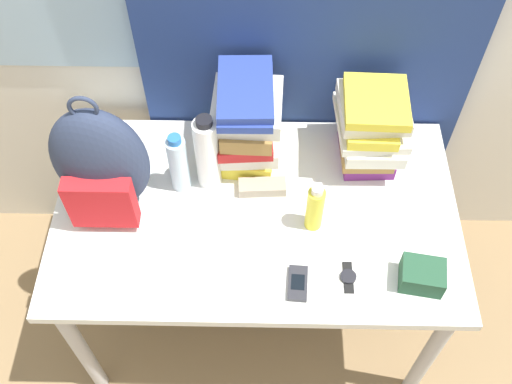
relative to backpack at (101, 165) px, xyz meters
name	(u,v)px	position (x,y,z in m)	size (l,w,h in m)	color
desk	(256,225)	(0.45, -0.02, -0.28)	(1.26, 0.75, 0.70)	silver
backpack	(101,165)	(0.00, 0.00, 0.00)	(0.28, 0.19, 0.46)	#2D3851
book_stack_left	(245,123)	(0.41, 0.21, -0.04)	(0.25, 0.29, 0.32)	yellow
book_stack_center	(370,127)	(0.80, 0.21, -0.05)	(0.22, 0.27, 0.28)	#6B2370
water_bottle	(178,163)	(0.21, 0.08, -0.09)	(0.06, 0.06, 0.23)	silver
sports_bottle	(207,153)	(0.30, 0.10, -0.06)	(0.08, 0.08, 0.29)	white
sunscreen_bottle	(315,208)	(0.62, -0.07, -0.11)	(0.05, 0.05, 0.19)	yellow
cell_phone	(298,283)	(0.57, -0.27, -0.19)	(0.06, 0.11, 0.02)	#2D2D33
sunglasses_case	(262,187)	(0.47, 0.06, -0.18)	(0.15, 0.06, 0.04)	gray
camera_pouch	(422,276)	(0.92, -0.26, -0.16)	(0.14, 0.12, 0.07)	#234C33
wristwatch	(348,277)	(0.72, -0.25, -0.19)	(0.05, 0.10, 0.01)	black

